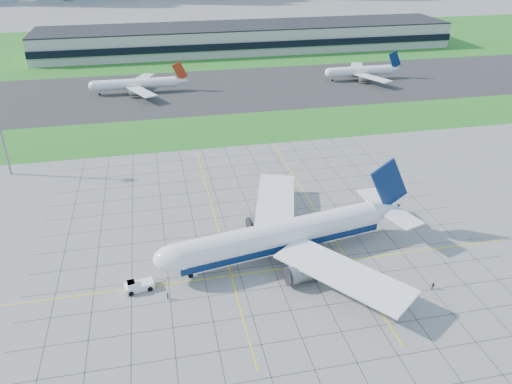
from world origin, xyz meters
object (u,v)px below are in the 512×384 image
pushback_tug (138,286)px  crew_near (168,296)px  distant_jet_1 (137,84)px  distant_jet_2 (361,71)px  airliner (283,235)px  crew_far (433,286)px

pushback_tug → crew_near: pushback_tug is taller
distant_jet_1 → distant_jet_2: 113.39m
airliner → distant_jet_1: 147.78m
crew_far → distant_jet_2: size_ratio=0.04×
pushback_tug → distant_jet_2: 188.41m
crew_far → distant_jet_2: distant_jet_2 is taller
pushback_tug → airliner: bearing=-0.1°
crew_far → distant_jet_2: 171.21m
crew_near → distant_jet_2: size_ratio=0.04×
airliner → distant_jet_2: airliner is taller
crew_far → crew_near: bearing=-165.5°
pushback_tug → crew_far: (62.64, -13.32, -0.24)m
airliner → crew_near: size_ratio=40.75×
pushback_tug → distant_jet_1: 150.02m
pushback_tug → distant_jet_1: bearing=79.6°
crew_far → distant_jet_2: (51.35, 163.29, 3.62)m
airliner → crew_near: bearing=-169.6°
pushback_tug → crew_far: size_ratio=5.25×
crew_near → crew_far: (56.49, -8.90, 0.07)m
airliner → crew_far: bearing=-44.0°
airliner → distant_jet_2: size_ratio=1.53×
crew_near → crew_far: bearing=-68.0°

